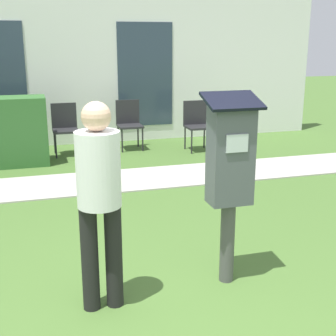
# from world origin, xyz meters

# --- Properties ---
(sidewalk) EXTENTS (12.00, 1.10, 0.02)m
(sidewalk) POSITION_xyz_m (0.00, 3.75, 0.01)
(sidewalk) COLOR #B7B2A8
(sidewalk) RESTS_ON ground
(building_facade) EXTENTS (10.00, 0.26, 3.20)m
(building_facade) POSITION_xyz_m (0.00, 6.55, 1.60)
(building_facade) COLOR white
(building_facade) RESTS_ON ground
(parking_meter) EXTENTS (0.44, 0.31, 1.59)m
(parking_meter) POSITION_xyz_m (0.70, 0.65, 1.02)
(parking_meter) COLOR #4C4C4C
(parking_meter) RESTS_ON ground
(person_standing) EXTENTS (0.32, 0.32, 1.58)m
(person_standing) POSITION_xyz_m (-0.37, 0.54, 0.93)
(person_standing) COLOR black
(person_standing) RESTS_ON ground
(outdoor_chair_left) EXTENTS (0.44, 0.44, 0.90)m
(outdoor_chair_left) POSITION_xyz_m (-0.26, 5.64, 0.53)
(outdoor_chair_left) COLOR #262628
(outdoor_chair_left) RESTS_ON ground
(outdoor_chair_middle) EXTENTS (0.44, 0.44, 0.90)m
(outdoor_chair_middle) POSITION_xyz_m (0.92, 5.76, 0.53)
(outdoor_chair_middle) COLOR #262628
(outdoor_chair_middle) RESTS_ON ground
(outdoor_chair_right) EXTENTS (0.44, 0.44, 0.90)m
(outdoor_chair_right) POSITION_xyz_m (2.09, 5.32, 0.53)
(outdoor_chair_right) COLOR #262628
(outdoor_chair_right) RESTS_ON ground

